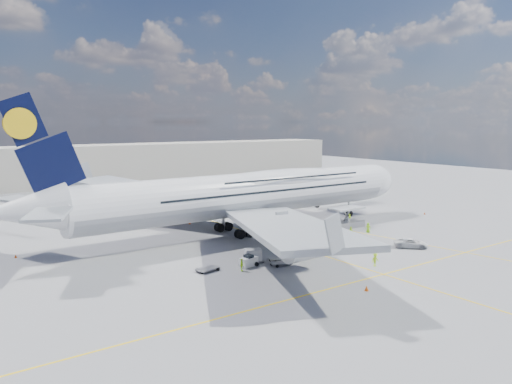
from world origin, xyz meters
TOP-DOWN VIEW (x-y plane):
  - ground at (0.00, 0.00)m, footprint 300.00×300.00m
  - taxi_line_main at (0.00, 0.00)m, footprint 0.25×220.00m
  - taxi_line_cross at (0.00, -20.00)m, footprint 120.00×0.25m
  - taxi_line_diag at (14.00, 10.00)m, footprint 14.16×99.06m
  - airliner at (0.26, 10.00)m, footprint 77.26×79.15m
  - jet_bridge at (29.81, 20.94)m, footprint 18.80×12.10m
  - cargo_loader at (16.82, 2.89)m, footprint 8.53×3.20m
  - terminal at (0.00, 95.00)m, footprint 180.00×16.00m
  - tree_line at (40.00, 140.00)m, footprint 160.00×6.00m
  - dolly_row_a at (-10.40, -6.18)m, footprint 3.44×2.68m
  - dolly_row_b at (-7.99, -9.31)m, footprint 3.19×2.39m
  - dolly_row_c at (-6.91, -7.56)m, footprint 3.14×2.40m
  - dolly_back at (-17.37, -5.86)m, footprint 3.21×2.13m
  - dolly_nose_far at (8.18, -9.91)m, footprint 3.77×2.86m
  - dolly_nose_near at (7.59, -2.01)m, footprint 3.09×1.80m
  - baggage_tug at (-11.87, -7.21)m, footprint 2.75×1.63m
  - catering_truck_inner at (-12.29, 28.43)m, footprint 6.86×2.98m
  - catering_truck_outer at (-13.55, 39.44)m, footprint 7.03×3.89m
  - service_van at (14.00, -13.56)m, footprint 5.27×5.28m
  - crew_nose at (20.03, 4.96)m, footprint 0.72×0.52m
  - crew_loader at (12.35, -2.70)m, footprint 1.00×1.01m
  - crew_wing at (-13.80, -8.41)m, footprint 0.80×1.06m
  - crew_van at (16.72, -2.57)m, footprint 1.00×1.02m
  - crew_tug at (1.88, -16.99)m, footprint 1.22×0.79m
  - cone_nose at (39.59, 2.35)m, footprint 0.39×0.39m
  - cone_wing_left_inner at (-4.95, 22.10)m, footprint 0.46×0.46m
  - cone_wing_left_outer at (-11.75, 27.97)m, footprint 0.47×0.47m
  - cone_wing_right_inner at (-0.87, -2.13)m, footprint 0.48×0.48m
  - cone_wing_right_outer at (-6.49, -22.99)m, footprint 0.49×0.49m
  - cone_tail at (-36.22, 15.59)m, footprint 0.40×0.40m

SIDE VIEW (x-z plane):
  - ground at x=0.00m, z-range 0.00..0.00m
  - taxi_line_main at x=0.00m, z-range 0.00..0.01m
  - taxi_line_cross at x=0.00m, z-range 0.00..0.01m
  - taxi_line_diag at x=14.00m, z-range 0.00..0.01m
  - cone_nose at x=39.59m, z-range -0.01..0.49m
  - cone_tail at x=-36.22m, z-range -0.01..0.50m
  - cone_wing_left_inner at x=-4.95m, z-range -0.01..0.58m
  - cone_wing_left_outer at x=-11.75m, z-range -0.01..0.58m
  - cone_wing_right_inner at x=-0.87m, z-range -0.01..0.60m
  - cone_wing_right_outer at x=-6.49m, z-range -0.01..0.61m
  - dolly_row_c at x=-6.91m, z-range 0.11..0.52m
  - dolly_row_b at x=-7.99m, z-range 0.11..0.53m
  - dolly_back at x=-17.37m, z-range 0.12..0.55m
  - dolly_nose_far at x=8.18m, z-range 0.13..0.63m
  - service_van at x=14.00m, z-range 0.00..1.42m
  - baggage_tug at x=-11.87m, z-range -0.09..1.52m
  - crew_loader at x=12.35m, z-range 0.00..1.64m
  - crew_wing at x=-13.80m, z-range 0.00..1.67m
  - crew_van at x=16.72m, z-range 0.00..1.77m
  - crew_tug at x=1.88m, z-range 0.00..1.79m
  - crew_nose at x=20.03m, z-range 0.00..1.83m
  - dolly_nose_near at x=7.59m, z-range 0.07..1.96m
  - dolly_row_a at x=-10.40m, z-range 0.07..2.00m
  - cargo_loader at x=16.82m, z-range -0.59..3.09m
  - catering_truck_outer at x=-13.55m, z-range -0.14..3.82m
  - catering_truck_inner at x=-12.29m, z-range -0.11..3.90m
  - tree_line at x=40.00m, z-range 0.00..8.00m
  - terminal at x=0.00m, z-range 0.00..12.00m
  - jet_bridge at x=29.81m, z-range 2.60..11.10m
  - airliner at x=0.26m, z-range -4.98..18.72m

